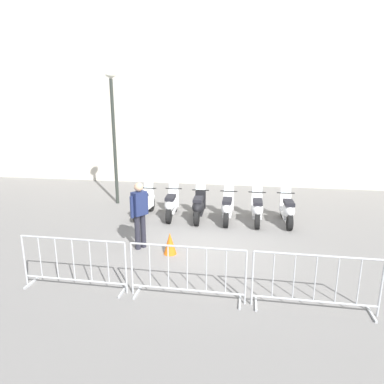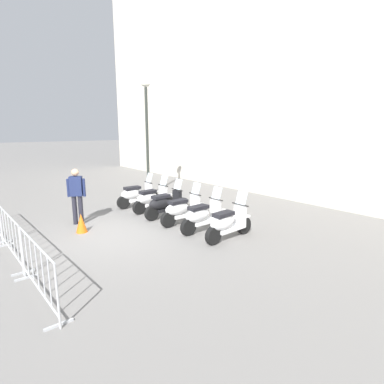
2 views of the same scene
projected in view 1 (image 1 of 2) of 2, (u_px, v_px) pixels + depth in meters
The scene contains 14 objects.
ground_plane at pixel (205, 245), 8.72m from camera, with size 120.00×120.00×0.00m, color slate.
building_facade at pixel (229, 57), 15.53m from camera, with size 28.00×2.40×11.86m, color beige.
motorcycle_0 at pixel (143, 204), 10.93m from camera, with size 0.56×1.73×1.24m.
motorcycle_1 at pixel (171, 205), 10.85m from camera, with size 0.68×1.71×1.24m.
motorcycle_2 at pixel (199, 207), 10.63m from camera, with size 0.64×1.72×1.24m.
motorcycle_3 at pixel (227, 208), 10.48m from camera, with size 0.60×1.72×1.24m.
motorcycle_4 at pixel (257, 209), 10.34m from camera, with size 0.62×1.72×1.24m.
motorcycle_5 at pixel (287, 210), 10.24m from camera, with size 0.65×1.72×1.24m.
barrier_segment_0 at pixel (74, 264), 6.48m from camera, with size 2.17×0.71×1.07m.
barrier_segment_1 at pixel (187, 273), 6.12m from camera, with size 2.17×0.71×1.07m.
barrier_segment_2 at pixel (315, 283), 5.75m from camera, with size 2.17×0.71×1.07m.
street_lamp at pixel (113, 125), 12.00m from camera, with size 0.36×0.36×4.78m.
officer_near_row_end at pixel (140, 212), 8.31m from camera, with size 0.36×0.50×1.73m.
traffic_cone at pixel (170, 243), 8.13m from camera, with size 0.32×0.32×0.55m, color orange.
Camera 1 is at (2.08, -7.86, 3.45)m, focal length 30.84 mm.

